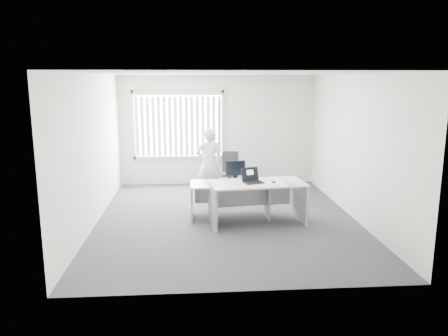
{
  "coord_description": "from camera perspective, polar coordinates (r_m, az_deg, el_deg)",
  "views": [
    {
      "loc": [
        -0.65,
        -8.18,
        2.7
      ],
      "look_at": [
        -0.04,
        0.15,
        0.99
      ],
      "focal_mm": 35.0,
      "sensor_mm": 36.0,
      "label": 1
    }
  ],
  "objects": [
    {
      "name": "person",
      "position": [
        9.91,
        -1.91,
        0.59
      ],
      "size": [
        0.61,
        0.41,
        1.63
      ],
      "primitive_type": "imported",
      "rotation": [
        0.0,
        0.0,
        3.11
      ],
      "color": "silver",
      "rests_on": "ground"
    },
    {
      "name": "laptop",
      "position": [
        8.11,
        3.88,
        -1.03
      ],
      "size": [
        0.43,
        0.41,
        0.27
      ],
      "primitive_type": null,
      "rotation": [
        0.0,
        0.0,
        0.33
      ],
      "color": "black",
      "rests_on": "desk_near"
    },
    {
      "name": "office_chair",
      "position": [
        10.71,
        0.77,
        -1.39
      ],
      "size": [
        0.62,
        0.62,
        0.95
      ],
      "rotation": [
        0.0,
        0.0,
        -0.16
      ],
      "color": "black",
      "rests_on": "ground"
    },
    {
      "name": "ceiling",
      "position": [
        8.21,
        0.38,
        12.27
      ],
      "size": [
        5.0,
        6.0,
        0.02
      ],
      "primitive_type": "cube",
      "color": "silver",
      "rests_on": "wall_back"
    },
    {
      "name": "monitor",
      "position": [
        8.73,
        1.49,
        -0.34
      ],
      "size": [
        0.41,
        0.16,
        0.4
      ],
      "primitive_type": null,
      "rotation": [
        0.0,
        0.0,
        0.11
      ],
      "color": "black",
      "rests_on": "desk_far"
    },
    {
      "name": "window",
      "position": [
        11.21,
        -5.97,
        5.63
      ],
      "size": [
        2.32,
        0.06,
        1.76
      ],
      "primitive_type": "cube",
      "color": "#B7B7B2",
      "rests_on": "wall_back"
    },
    {
      "name": "desk_far",
      "position": [
        8.6,
        0.73,
        -3.23
      ],
      "size": [
        1.53,
        0.72,
        0.7
      ],
      "rotation": [
        0.0,
        0.0,
        -0.0
      ],
      "color": "silver",
      "rests_on": "ground"
    },
    {
      "name": "wall_right",
      "position": [
        8.87,
        16.71,
        2.65
      ],
      "size": [
        0.02,
        6.0,
        2.8
      ],
      "primitive_type": "cube",
      "color": "silver",
      "rests_on": "ground"
    },
    {
      "name": "wall_front",
      "position": [
        5.39,
        2.9,
        -2.43
      ],
      "size": [
        5.0,
        0.02,
        2.8
      ],
      "primitive_type": "cube",
      "color": "silver",
      "rests_on": "ground"
    },
    {
      "name": "wall_back",
      "position": [
        11.28,
        -0.85,
        4.96
      ],
      "size": [
        5.0,
        0.02,
        2.8
      ],
      "primitive_type": "cube",
      "color": "silver",
      "rests_on": "ground"
    },
    {
      "name": "blinds",
      "position": [
        11.15,
        -5.98,
        5.44
      ],
      "size": [
        2.2,
        0.1,
        1.5
      ],
      "primitive_type": null,
      "color": "white",
      "rests_on": "wall_back"
    },
    {
      "name": "desk_near",
      "position": [
        8.25,
        4.38,
        -3.39
      ],
      "size": [
        1.84,
        1.03,
        0.8
      ],
      "rotation": [
        0.0,
        0.0,
        0.12
      ],
      "color": "silver",
      "rests_on": "ground"
    },
    {
      "name": "wall_left",
      "position": [
        8.49,
        -16.72,
        2.27
      ],
      "size": [
        0.02,
        6.0,
        2.8
      ],
      "primitive_type": "cube",
      "color": "silver",
      "rests_on": "ground"
    },
    {
      "name": "ground",
      "position": [
        8.64,
        0.35,
        -6.63
      ],
      "size": [
        6.0,
        6.0,
        0.0
      ],
      "primitive_type": "plane",
      "color": "#48484E",
      "rests_on": "ground"
    },
    {
      "name": "booklet",
      "position": [
        8.12,
        8.76,
        -2.06
      ],
      "size": [
        0.2,
        0.25,
        0.01
      ],
      "primitive_type": "cube",
      "rotation": [
        0.0,
        0.0,
        0.25
      ],
      "color": "silver",
      "rests_on": "desk_near"
    },
    {
      "name": "keyboard",
      "position": [
        8.36,
        1.15,
        -2.22
      ],
      "size": [
        0.4,
        0.14,
        0.02
      ],
      "primitive_type": "cube",
      "rotation": [
        0.0,
        0.0,
        -0.03
      ],
      "color": "black",
      "rests_on": "desk_far"
    },
    {
      "name": "mouse",
      "position": [
        8.2,
        6.49,
        -1.75
      ],
      "size": [
        0.07,
        0.1,
        0.04
      ],
      "primitive_type": null,
      "rotation": [
        0.0,
        0.0,
        0.11
      ],
      "color": "#B6B6B9",
      "rests_on": "paper_sheet"
    },
    {
      "name": "paper_sheet",
      "position": [
        8.24,
        6.56,
        -1.85
      ],
      "size": [
        0.27,
        0.19,
        0.0
      ],
      "primitive_type": "cube",
      "rotation": [
        0.0,
        0.0,
        0.01
      ],
      "color": "white",
      "rests_on": "desk_near"
    }
  ]
}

